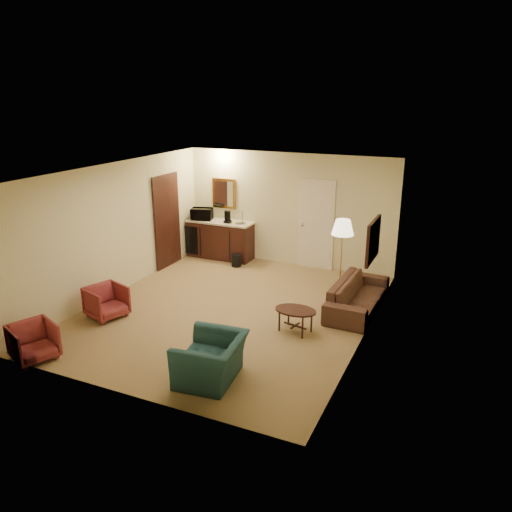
{
  "coord_description": "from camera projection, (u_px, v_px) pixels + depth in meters",
  "views": [
    {
      "loc": [
        3.94,
        -7.57,
        3.87
      ],
      "look_at": [
        0.31,
        0.5,
        0.96
      ],
      "focal_mm": 35.0,
      "sensor_mm": 36.0,
      "label": 1
    }
  ],
  "objects": [
    {
      "name": "room_walls",
      "position": [
        242.0,
        211.0,
        9.47
      ],
      "size": [
        5.02,
        6.01,
        2.61
      ],
      "color": "beige",
      "rests_on": "ground"
    },
    {
      "name": "ground",
      "position": [
        230.0,
        310.0,
        9.3
      ],
      "size": [
        6.0,
        6.0,
        0.0
      ],
      "primitive_type": "plane",
      "color": "olive",
      "rests_on": "ground"
    },
    {
      "name": "teal_armchair",
      "position": [
        211.0,
        352.0,
        6.94
      ],
      "size": [
        0.74,
        1.04,
        0.85
      ],
      "primitive_type": "imported",
      "rotation": [
        0.0,
        0.0,
        -1.46
      ],
      "color": "#1B4442",
      "rests_on": "ground"
    },
    {
      "name": "rose_chair_near",
      "position": [
        106.0,
        300.0,
        8.95
      ],
      "size": [
        0.75,
        0.78,
        0.64
      ],
      "primitive_type": "imported",
      "rotation": [
        0.0,
        0.0,
        1.25
      ],
      "color": "maroon",
      "rests_on": "ground"
    },
    {
      "name": "microwave",
      "position": [
        202.0,
        213.0,
        12.1
      ],
      "size": [
        0.56,
        0.4,
        0.34
      ],
      "primitive_type": "imported",
      "rotation": [
        0.0,
        0.0,
        0.27
      ],
      "color": "black",
      "rests_on": "wetbar_cabinet"
    },
    {
      "name": "rose_chair_far",
      "position": [
        33.0,
        340.0,
        7.52
      ],
      "size": [
        0.76,
        0.79,
        0.63
      ],
      "primitive_type": "imported",
      "rotation": [
        0.0,
        0.0,
        1.18
      ],
      "color": "maroon",
      "rests_on": "ground"
    },
    {
      "name": "waste_bin",
      "position": [
        236.0,
        260.0,
        11.63
      ],
      "size": [
        0.28,
        0.28,
        0.29
      ],
      "primitive_type": "cylinder",
      "rotation": [
        0.0,
        0.0,
        -0.24
      ],
      "color": "black",
      "rests_on": "ground"
    },
    {
      "name": "floor_lamp",
      "position": [
        341.0,
        260.0,
        9.6
      ],
      "size": [
        0.44,
        0.44,
        1.61
      ],
      "primitive_type": "cube",
      "rotation": [
        0.0,
        0.0,
        0.02
      ],
      "color": "#B5813C",
      "rests_on": "ground"
    },
    {
      "name": "sofa",
      "position": [
        358.0,
        291.0,
        9.22
      ],
      "size": [
        0.63,
        1.97,
        0.76
      ],
      "primitive_type": "imported",
      "rotation": [
        0.0,
        0.0,
        1.54
      ],
      "color": "black",
      "rests_on": "ground"
    },
    {
      "name": "coffee_maker",
      "position": [
        228.0,
        217.0,
        11.82
      ],
      "size": [
        0.18,
        0.18,
        0.29
      ],
      "primitive_type": "cylinder",
      "rotation": [
        0.0,
        0.0,
        0.17
      ],
      "color": "black",
      "rests_on": "wetbar_cabinet"
    },
    {
      "name": "coffee_table",
      "position": [
        295.0,
        320.0,
        8.42
      ],
      "size": [
        0.8,
        0.63,
        0.41
      ],
      "primitive_type": "cube",
      "rotation": [
        0.0,
        0.0,
        -0.22
      ],
      "color": "black",
      "rests_on": "ground"
    },
    {
      "name": "wetbar_cabinet",
      "position": [
        220.0,
        239.0,
        12.16
      ],
      "size": [
        1.64,
        0.58,
        0.92
      ],
      "primitive_type": "cube",
      "color": "#371511",
      "rests_on": "ground"
    }
  ]
}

